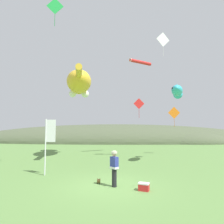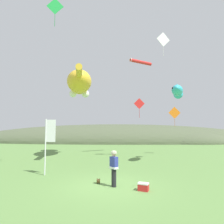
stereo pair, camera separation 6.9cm
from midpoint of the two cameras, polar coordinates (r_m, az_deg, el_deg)
name	(u,v)px [view 2 (the right image)]	position (r m, az deg, el deg)	size (l,w,h in m)	color
ground_plane	(110,186)	(10.73, -0.52, -20.42)	(120.00, 120.00, 0.00)	#5B8442
distant_hill_ridge	(123,142)	(42.40, 3.15, -8.53)	(63.86, 14.95, 7.42)	#4C563D
festival_attendant	(114,167)	(10.40, 0.73, -15.53)	(0.47, 0.49, 1.77)	black
kite_spool	(98,181)	(11.20, -3.72, -19.03)	(0.16, 0.26, 0.26)	olive
picnic_cooler	(143,187)	(10.08, 9.15, -20.35)	(0.57, 0.48, 0.36)	red
festival_banner_pole	(48,138)	(13.29, -17.62, -7.17)	(0.66, 0.08, 3.50)	silver
kite_giant_cat	(79,83)	(21.65, -9.22, 8.09)	(3.32, 8.70, 2.67)	gold
kite_fish_windsock	(177,91)	(18.05, 18.29, 5.69)	(1.85, 3.30, 0.98)	#33B2CC
kite_tube_streamer	(141,62)	(23.24, 8.27, 13.94)	(2.67, 1.89, 0.44)	red
kite_diamond_green	(55,7)	(16.85, -15.83, 27.01)	(1.22, 0.17, 2.12)	green
kite_diamond_red	(139,104)	(20.67, 7.89, 2.34)	(1.12, 0.13, 2.03)	red
kite_diamond_orange	(175,113)	(23.16, 17.51, -0.24)	(1.34, 0.09, 2.24)	orange
kite_diamond_white	(163,40)	(20.48, 14.53, 19.41)	(1.32, 0.50, 2.30)	white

